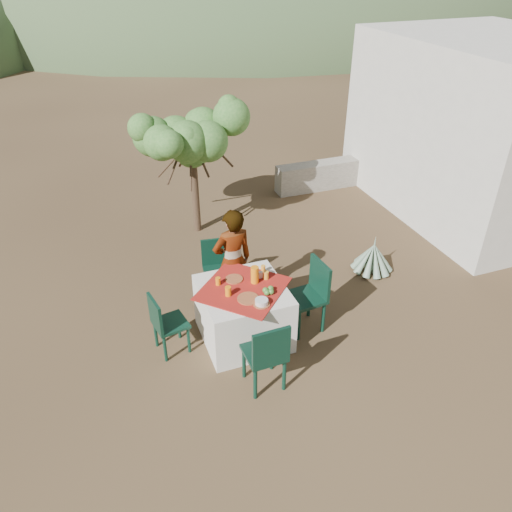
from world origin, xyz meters
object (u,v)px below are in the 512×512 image
(person, at_px, (233,261))
(shrub_tree, at_px, (195,143))
(agave, at_px, (373,258))
(table, at_px, (243,313))
(juice_pitcher, at_px, (255,275))
(chair_left, at_px, (165,322))
(chair_far, at_px, (217,266))
(chair_near, at_px, (267,354))
(chair_right, at_px, (311,292))
(guesthouse, at_px, (485,127))

(person, height_order, shrub_tree, shrub_tree)
(shrub_tree, xyz_separation_m, agave, (2.13, -2.23, -1.33))
(table, distance_m, juice_pitcher, 0.53)
(agave, height_order, juice_pitcher, juice_pitcher)
(table, bearing_deg, chair_left, 175.86)
(chair_far, bearing_deg, juice_pitcher, -69.21)
(person, bearing_deg, agave, 176.66)
(chair_near, distance_m, person, 1.57)
(person, bearing_deg, chair_right, 131.59)
(chair_near, height_order, shrub_tree, shrub_tree)
(person, xyz_separation_m, guesthouse, (5.25, 1.55, 0.75))
(chair_near, bearing_deg, chair_right, -139.90)
(chair_right, xyz_separation_m, shrub_tree, (-0.67, 3.08, 1.03))
(chair_right, relative_size, guesthouse, 0.23)
(chair_right, height_order, agave, chair_right)
(juice_pitcher, bearing_deg, chair_left, 179.94)
(person, relative_size, guesthouse, 0.36)
(agave, bearing_deg, guesthouse, 25.41)
(juice_pitcher, bearing_deg, table, -158.64)
(chair_right, height_order, guesthouse, guesthouse)
(person, relative_size, shrub_tree, 0.76)
(chair_far, distance_m, agave, 2.41)
(chair_right, distance_m, shrub_tree, 3.31)
(chair_far, bearing_deg, person, -65.66)
(table, xyz_separation_m, juice_pitcher, (0.18, 0.07, 0.49))
(shrub_tree, bearing_deg, chair_right, -77.76)
(person, bearing_deg, guesthouse, -170.25)
(person, bearing_deg, chair_far, -80.15)
(agave, bearing_deg, chair_left, -168.19)
(table, bearing_deg, shrub_tree, 85.95)
(guesthouse, bearing_deg, agave, -154.59)
(shrub_tree, xyz_separation_m, guesthouse, (5.11, -0.81, -0.06))
(chair_near, relative_size, juice_pitcher, 4.23)
(shrub_tree, bearing_deg, person, -93.36)
(chair_right, xyz_separation_m, agave, (1.46, 0.85, -0.31))
(shrub_tree, relative_size, juice_pitcher, 8.99)
(chair_near, relative_size, chair_left, 1.13)
(chair_left, xyz_separation_m, juice_pitcher, (1.15, -0.00, 0.42))
(chair_left, relative_size, shrub_tree, 0.42)
(person, relative_size, juice_pitcher, 6.82)
(chair_left, distance_m, person, 1.22)
(chair_far, distance_m, shrub_tree, 2.26)
(agave, bearing_deg, person, -176.68)
(chair_right, relative_size, shrub_tree, 0.49)
(chair_right, bearing_deg, person, -136.90)
(chair_near, xyz_separation_m, chair_right, (0.92, 0.83, 0.02))
(chair_near, height_order, chair_left, chair_near)
(chair_right, bearing_deg, shrub_tree, -172.91)
(chair_far, bearing_deg, guesthouse, 19.97)
(chair_left, distance_m, juice_pitcher, 1.22)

